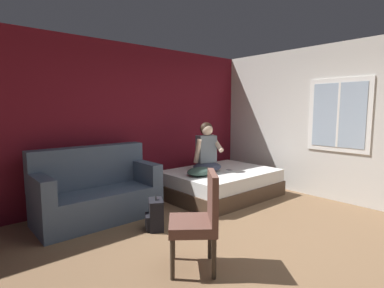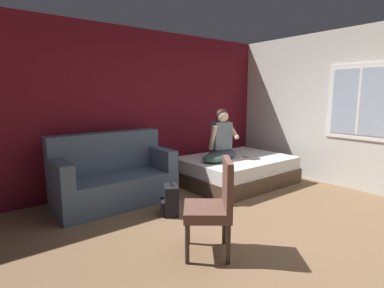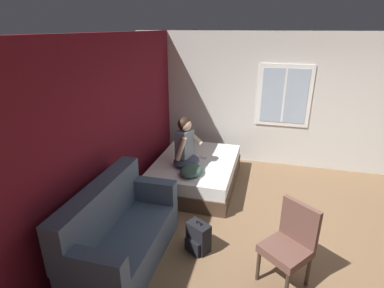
% 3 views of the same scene
% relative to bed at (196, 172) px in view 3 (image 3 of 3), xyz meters
% --- Properties ---
extents(ground_plane, '(40.00, 40.00, 0.00)m').
position_rel_bed_xyz_m(ground_plane, '(-1.18, -1.88, -0.24)').
color(ground_plane, brown).
extents(wall_back_accent, '(9.99, 0.16, 2.70)m').
position_rel_bed_xyz_m(wall_back_accent, '(-1.18, 1.04, 1.11)').
color(wall_back_accent, maroon).
rests_on(wall_back_accent, ground).
extents(wall_side_with_window, '(0.19, 7.08, 2.70)m').
position_rel_bed_xyz_m(wall_side_with_window, '(1.39, -1.88, 1.12)').
color(wall_side_with_window, silver).
rests_on(wall_side_with_window, ground).
extents(bed, '(1.95, 1.45, 0.48)m').
position_rel_bed_xyz_m(bed, '(0.00, 0.00, 0.00)').
color(bed, '#4C3828').
rests_on(bed, ground).
extents(couch, '(1.70, 0.83, 1.04)m').
position_rel_bed_xyz_m(couch, '(-2.18, 0.41, 0.16)').
color(couch, '#47566B').
rests_on(couch, ground).
extents(side_chair, '(0.65, 0.65, 0.98)m').
position_rel_bed_xyz_m(side_chair, '(-1.97, -1.59, 0.30)').
color(side_chair, '#382D23').
rests_on(side_chair, ground).
extents(person_seated, '(0.61, 0.55, 0.88)m').
position_rel_bed_xyz_m(person_seated, '(-0.24, 0.12, 0.60)').
color(person_seated, '#383D51').
rests_on(person_seated, bed).
extents(backpack, '(0.33, 0.35, 0.46)m').
position_rel_bed_xyz_m(backpack, '(-1.76, -0.48, -0.04)').
color(backpack, black).
rests_on(backpack, ground).
extents(throw_pillow, '(0.50, 0.39, 0.14)m').
position_rel_bed_xyz_m(throw_pillow, '(-0.58, -0.07, 0.31)').
color(throw_pillow, '#385147').
rests_on(throw_pillow, bed).
extents(cell_phone, '(0.10, 0.16, 0.01)m').
position_rel_bed_xyz_m(cell_phone, '(0.12, -0.11, 0.25)').
color(cell_phone, '#B7B7BC').
rests_on(cell_phone, bed).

